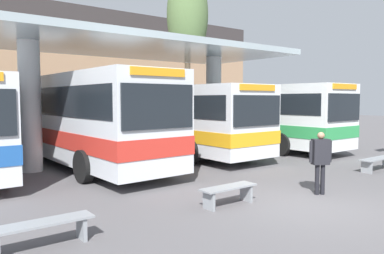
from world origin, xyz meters
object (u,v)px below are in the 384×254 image
object	(u,v)px
waiting_bench_far_platform	(41,229)
transit_bus_right_bay	(165,116)
waiting_bench_near_pillar	(228,191)
pedestrian_waiting	(320,157)
waiting_bench_mid_platform	(378,161)
transit_bus_far_right_bay	(243,113)
poplar_tree_behind_left	(187,16)
transit_bus_center_bay	(77,115)

from	to	relation	value
waiting_bench_far_platform	transit_bus_right_bay	bearing A→B (deg)	46.91
waiting_bench_near_pillar	pedestrian_waiting	xyz separation A→B (m)	(2.63, -0.71, 0.68)
waiting_bench_mid_platform	pedestrian_waiting	bearing A→B (deg)	-171.03
waiting_bench_far_platform	waiting_bench_mid_platform	bearing A→B (deg)	0.00
transit_bus_far_right_bay	poplar_tree_behind_left	size ratio (longest dim) A/B	1.09
waiting_bench_near_pillar	poplar_tree_behind_left	xyz separation A→B (m)	(8.55, 13.22, 7.51)
waiting_bench_near_pillar	waiting_bench_mid_platform	world-z (taller)	same
transit_bus_center_bay	pedestrian_waiting	xyz separation A→B (m)	(3.36, -8.73, -0.88)
transit_bus_far_right_bay	pedestrian_waiting	distance (m)	10.54
poplar_tree_behind_left	waiting_bench_mid_platform	bearing A→B (deg)	-96.04
waiting_bench_near_pillar	poplar_tree_behind_left	bearing A→B (deg)	57.12
waiting_bench_far_platform	poplar_tree_behind_left	bearing A→B (deg)	45.85
waiting_bench_far_platform	pedestrian_waiting	distance (m)	6.98
transit_bus_right_bay	waiting_bench_far_platform	distance (m)	12.08
transit_bus_right_bay	poplar_tree_behind_left	distance (m)	8.87
transit_bus_right_bay	waiting_bench_near_pillar	size ratio (longest dim) A/B	8.01
transit_bus_right_bay	transit_bus_far_right_bay	size ratio (longest dim) A/B	1.02
transit_bus_center_bay	waiting_bench_far_platform	size ratio (longest dim) A/B	6.71
waiting_bench_far_platform	poplar_tree_behind_left	distance (m)	19.90
transit_bus_center_bay	waiting_bench_far_platform	xyz separation A→B (m)	(-3.56, -8.01, -1.55)
waiting_bench_near_pillar	waiting_bench_far_platform	bearing A→B (deg)	-180.00
waiting_bench_far_platform	waiting_bench_near_pillar	bearing A→B (deg)	0.00
waiting_bench_near_pillar	waiting_bench_far_platform	distance (m)	4.29
transit_bus_far_right_bay	waiting_bench_far_platform	size ratio (longest dim) A/B	6.78
poplar_tree_behind_left	pedestrian_waiting	bearing A→B (deg)	-113.02
waiting_bench_far_platform	transit_bus_center_bay	bearing A→B (deg)	66.05
transit_bus_center_bay	transit_bus_far_right_bay	size ratio (longest dim) A/B	0.99
transit_bus_center_bay	transit_bus_right_bay	distance (m)	4.70
poplar_tree_behind_left	transit_bus_right_bay	bearing A→B (deg)	-136.12
transit_bus_right_bay	waiting_bench_mid_platform	distance (m)	9.45
transit_bus_center_bay	waiting_bench_mid_platform	distance (m)	11.34
transit_bus_right_bay	waiting_bench_mid_platform	bearing A→B (deg)	109.77
pedestrian_waiting	poplar_tree_behind_left	xyz separation A→B (m)	(5.92, 13.94, 6.83)
transit_bus_right_bay	waiting_bench_far_platform	bearing A→B (deg)	46.40
transit_bus_right_bay	pedestrian_waiting	distance (m)	9.59
waiting_bench_near_pillar	pedestrian_waiting	size ratio (longest dim) A/B	0.90
pedestrian_waiting	transit_bus_far_right_bay	bearing A→B (deg)	86.54
waiting_bench_near_pillar	transit_bus_center_bay	bearing A→B (deg)	95.19
waiting_bench_mid_platform	transit_bus_center_bay	bearing A→B (deg)	134.52
transit_bus_right_bay	waiting_bench_far_platform	world-z (taller)	transit_bus_right_bay
waiting_bench_near_pillar	poplar_tree_behind_left	size ratio (longest dim) A/B	0.14
waiting_bench_mid_platform	transit_bus_right_bay	bearing A→B (deg)	110.28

